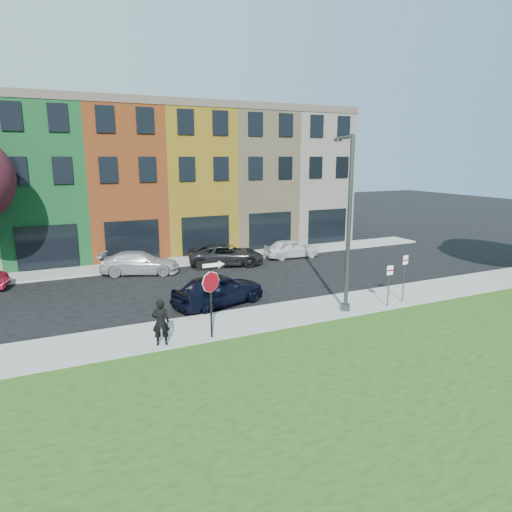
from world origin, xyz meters
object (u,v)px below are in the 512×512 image
stop_sign (211,283)px  sedan_near (219,289)px  man (161,322)px  street_lamp (347,224)px

stop_sign → sedan_near: 4.40m
stop_sign → man: (-1.89, 0.12, -1.26)m
stop_sign → man: stop_sign is taller
man → street_lamp: size_ratio=0.23×
man → sedan_near: man is taller
stop_sign → sedan_near: size_ratio=0.61×
street_lamp → stop_sign: bearing=-155.5°
stop_sign → sedan_near: stop_sign is taller
sedan_near → street_lamp: street_lamp is taller
man → street_lamp: (8.38, 0.49, 2.97)m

